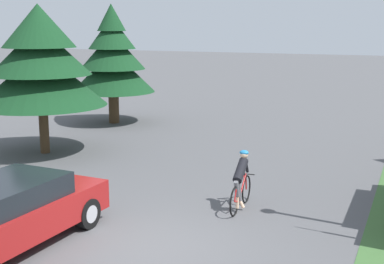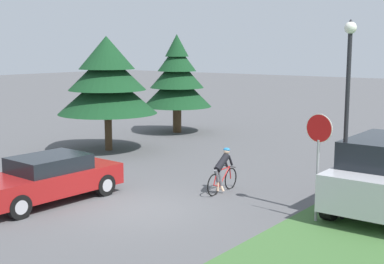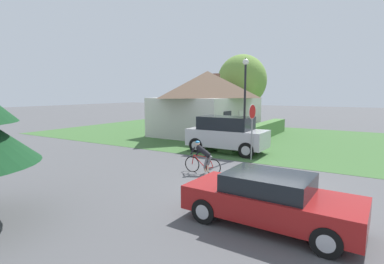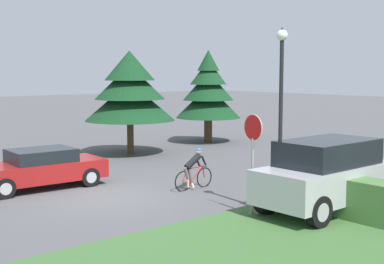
{
  "view_description": "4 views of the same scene",
  "coord_description": "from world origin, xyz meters",
  "px_view_note": "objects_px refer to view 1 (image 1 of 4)",
  "views": [
    {
      "loc": [
        4.69,
        -8.6,
        4.3
      ],
      "look_at": [
        -0.21,
        2.74,
        1.79
      ],
      "focal_mm": 50.0,
      "sensor_mm": 36.0,
      "label": 1
    },
    {
      "loc": [
        10.0,
        -10.45,
        4.42
      ],
      "look_at": [
        0.17,
        2.41,
        1.88
      ],
      "focal_mm": 50.0,
      "sensor_mm": 36.0,
      "label": 2
    },
    {
      "loc": [
        -9.77,
        -3.06,
        3.37
      ],
      "look_at": [
        0.46,
        3.14,
        1.79
      ],
      "focal_mm": 28.0,
      "sensor_mm": 36.0,
      "label": 3
    },
    {
      "loc": [
        14.46,
        -8.62,
        3.95
      ],
      "look_at": [
        0.71,
        3.06,
        1.91
      ],
      "focal_mm": 50.0,
      "sensor_mm": 36.0,
      "label": 4
    }
  ],
  "objects_px": {
    "sedan_left_lane": "(8,214)",
    "conifer_tall_near": "(40,63)",
    "cyclist": "(241,181)",
    "conifer_tall_far": "(112,58)"
  },
  "relations": [
    {
      "from": "sedan_left_lane",
      "to": "conifer_tall_near",
      "type": "height_order",
      "value": "conifer_tall_near"
    },
    {
      "from": "conifer_tall_near",
      "to": "conifer_tall_far",
      "type": "height_order",
      "value": "conifer_tall_far"
    },
    {
      "from": "cyclist",
      "to": "sedan_left_lane",
      "type": "bearing_deg",
      "value": 136.16
    },
    {
      "from": "conifer_tall_far",
      "to": "sedan_left_lane",
      "type": "bearing_deg",
      "value": -67.21
    },
    {
      "from": "conifer_tall_near",
      "to": "conifer_tall_far",
      "type": "bearing_deg",
      "value": 98.02
    },
    {
      "from": "cyclist",
      "to": "conifer_tall_far",
      "type": "distance_m",
      "value": 12.34
    },
    {
      "from": "cyclist",
      "to": "conifer_tall_far",
      "type": "height_order",
      "value": "conifer_tall_far"
    },
    {
      "from": "cyclist",
      "to": "conifer_tall_near",
      "type": "bearing_deg",
      "value": 68.81
    },
    {
      "from": "conifer_tall_far",
      "to": "cyclist",
      "type": "bearing_deg",
      "value": -44.39
    },
    {
      "from": "sedan_left_lane",
      "to": "conifer_tall_near",
      "type": "relative_size",
      "value": 0.89
    }
  ]
}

